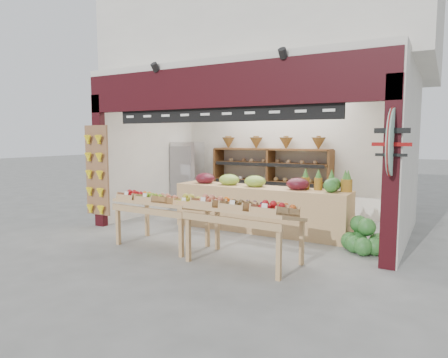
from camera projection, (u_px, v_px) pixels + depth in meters
ground at (244, 230)px, 7.79m from camera, size 60.00×60.00×0.00m
shop_structure at (277, 41)px, 8.78m from camera, size 6.36×5.12×5.40m
banana_board at (96, 172)px, 7.99m from camera, size 0.60×0.15×1.80m
gift_sign at (392, 142)px, 5.28m from camera, size 0.04×0.93×0.92m
back_shelving at (271, 168)px, 9.51m from camera, size 2.92×0.48×1.81m
refrigerator at (188, 175)px, 10.25m from camera, size 0.77×0.77×1.69m
cardboard_stack at (209, 212)px, 8.54m from camera, size 0.93×0.67×0.58m
mid_counter at (259, 207)px, 7.70m from camera, size 3.46×0.72×1.08m
display_table_left at (159, 202)px, 6.71m from camera, size 1.50×0.88×0.95m
display_table_right at (245, 209)px, 5.70m from camera, size 1.62×0.97×1.00m
watermelon_pile at (365, 239)px, 6.33m from camera, size 0.74×0.71×0.54m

